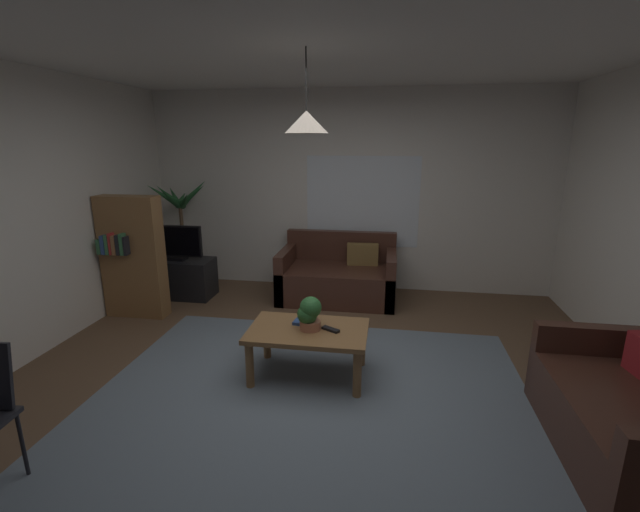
{
  "coord_description": "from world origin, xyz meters",
  "views": [
    {
      "loc": [
        0.56,
        -3.15,
        1.99
      ],
      "look_at": [
        0.0,
        0.3,
        1.05
      ],
      "focal_mm": 24.27,
      "sensor_mm": 36.0,
      "label": 1
    }
  ],
  "objects_px": {
    "remote_on_table_0": "(331,329)",
    "pendant_lamp": "(306,122)",
    "bookshelf_corner": "(132,257)",
    "potted_plant_on_table": "(309,313)",
    "tv": "(175,242)",
    "book_on_table_0": "(303,322)",
    "potted_palm_corner": "(183,236)",
    "couch_under_window": "(338,278)",
    "tv_stand": "(179,278)",
    "coffee_table": "(308,336)"
  },
  "relations": [
    {
      "from": "coffee_table",
      "to": "couch_under_window",
      "type": "bearing_deg",
      "value": 89.22
    },
    {
      "from": "remote_on_table_0",
      "to": "potted_palm_corner",
      "type": "distance_m",
      "value": 3.19
    },
    {
      "from": "potted_plant_on_table",
      "to": "tv",
      "type": "bearing_deg",
      "value": 140.62
    },
    {
      "from": "book_on_table_0",
      "to": "remote_on_table_0",
      "type": "height_order",
      "value": "book_on_table_0"
    },
    {
      "from": "coffee_table",
      "to": "tv",
      "type": "height_order",
      "value": "tv"
    },
    {
      "from": "pendant_lamp",
      "to": "couch_under_window",
      "type": "bearing_deg",
      "value": 89.22
    },
    {
      "from": "tv_stand",
      "to": "bookshelf_corner",
      "type": "bearing_deg",
      "value": -105.23
    },
    {
      "from": "remote_on_table_0",
      "to": "potted_plant_on_table",
      "type": "height_order",
      "value": "potted_plant_on_table"
    },
    {
      "from": "tv_stand",
      "to": "bookshelf_corner",
      "type": "relative_size",
      "value": 0.64
    },
    {
      "from": "potted_palm_corner",
      "to": "bookshelf_corner",
      "type": "distance_m",
      "value": 1.11
    },
    {
      "from": "bookshelf_corner",
      "to": "tv_stand",
      "type": "bearing_deg",
      "value": 74.77
    },
    {
      "from": "coffee_table",
      "to": "tv_stand",
      "type": "xyz_separation_m",
      "value": [
        -2.05,
        1.7,
        -0.12
      ]
    },
    {
      "from": "couch_under_window",
      "to": "coffee_table",
      "type": "relative_size",
      "value": 1.45
    },
    {
      "from": "remote_on_table_0",
      "to": "pendant_lamp",
      "type": "bearing_deg",
      "value": -62.03
    },
    {
      "from": "book_on_table_0",
      "to": "remote_on_table_0",
      "type": "bearing_deg",
      "value": -21.33
    },
    {
      "from": "coffee_table",
      "to": "remote_on_table_0",
      "type": "distance_m",
      "value": 0.21
    },
    {
      "from": "coffee_table",
      "to": "tv",
      "type": "distance_m",
      "value": 2.67
    },
    {
      "from": "book_on_table_0",
      "to": "remote_on_table_0",
      "type": "relative_size",
      "value": 0.97
    },
    {
      "from": "coffee_table",
      "to": "book_on_table_0",
      "type": "height_order",
      "value": "book_on_table_0"
    },
    {
      "from": "potted_palm_corner",
      "to": "coffee_table",
      "type": "bearing_deg",
      "value": -44.56
    },
    {
      "from": "remote_on_table_0",
      "to": "bookshelf_corner",
      "type": "height_order",
      "value": "bookshelf_corner"
    },
    {
      "from": "tv_stand",
      "to": "pendant_lamp",
      "type": "distance_m",
      "value": 3.25
    },
    {
      "from": "bookshelf_corner",
      "to": "potted_palm_corner",
      "type": "bearing_deg",
      "value": 86.54
    },
    {
      "from": "coffee_table",
      "to": "pendant_lamp",
      "type": "height_order",
      "value": "pendant_lamp"
    },
    {
      "from": "potted_plant_on_table",
      "to": "tv",
      "type": "distance_m",
      "value": 2.67
    },
    {
      "from": "coffee_table",
      "to": "potted_palm_corner",
      "type": "bearing_deg",
      "value": 135.44
    },
    {
      "from": "remote_on_table_0",
      "to": "potted_palm_corner",
      "type": "bearing_deg",
      "value": -102.34
    },
    {
      "from": "bookshelf_corner",
      "to": "pendant_lamp",
      "type": "distance_m",
      "value": 2.83
    },
    {
      "from": "tv_stand",
      "to": "potted_palm_corner",
      "type": "height_order",
      "value": "potted_palm_corner"
    },
    {
      "from": "couch_under_window",
      "to": "potted_palm_corner",
      "type": "height_order",
      "value": "potted_palm_corner"
    },
    {
      "from": "coffee_table",
      "to": "tv_stand",
      "type": "height_order",
      "value": "tv_stand"
    },
    {
      "from": "book_on_table_0",
      "to": "potted_palm_corner",
      "type": "relative_size",
      "value": 0.1
    },
    {
      "from": "bookshelf_corner",
      "to": "potted_plant_on_table",
      "type": "bearing_deg",
      "value": -24.66
    },
    {
      "from": "couch_under_window",
      "to": "tv_stand",
      "type": "height_order",
      "value": "couch_under_window"
    },
    {
      "from": "tv_stand",
      "to": "bookshelf_corner",
      "type": "distance_m",
      "value": 0.84
    },
    {
      "from": "tv_stand",
      "to": "pendant_lamp",
      "type": "relative_size",
      "value": 1.49
    },
    {
      "from": "potted_plant_on_table",
      "to": "potted_palm_corner",
      "type": "height_order",
      "value": "potted_palm_corner"
    },
    {
      "from": "tv_stand",
      "to": "bookshelf_corner",
      "type": "xyz_separation_m",
      "value": [
        -0.19,
        -0.68,
        0.46
      ]
    },
    {
      "from": "book_on_table_0",
      "to": "bookshelf_corner",
      "type": "xyz_separation_m",
      "value": [
        -2.17,
        0.92,
        0.25
      ]
    },
    {
      "from": "pendant_lamp",
      "to": "remote_on_table_0",
      "type": "bearing_deg",
      "value": -1.88
    },
    {
      "from": "couch_under_window",
      "to": "remote_on_table_0",
      "type": "height_order",
      "value": "couch_under_window"
    },
    {
      "from": "book_on_table_0",
      "to": "potted_palm_corner",
      "type": "xyz_separation_m",
      "value": [
        -2.1,
        2.04,
        0.26
      ]
    },
    {
      "from": "potted_plant_on_table",
      "to": "book_on_table_0",
      "type": "bearing_deg",
      "value": 126.38
    },
    {
      "from": "couch_under_window",
      "to": "potted_palm_corner",
      "type": "bearing_deg",
      "value": 175.37
    },
    {
      "from": "coffee_table",
      "to": "potted_plant_on_table",
      "type": "bearing_deg",
      "value": -39.04
    },
    {
      "from": "remote_on_table_0",
      "to": "tv_stand",
      "type": "bearing_deg",
      "value": -97.47
    },
    {
      "from": "potted_palm_corner",
      "to": "bookshelf_corner",
      "type": "bearing_deg",
      "value": -93.46
    },
    {
      "from": "tv_stand",
      "to": "potted_palm_corner",
      "type": "xyz_separation_m",
      "value": [
        -0.12,
        0.43,
        0.46
      ]
    },
    {
      "from": "bookshelf_corner",
      "to": "pendant_lamp",
      "type": "relative_size",
      "value": 2.32
    },
    {
      "from": "potted_plant_on_table",
      "to": "coffee_table",
      "type": "bearing_deg",
      "value": 140.96
    }
  ]
}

